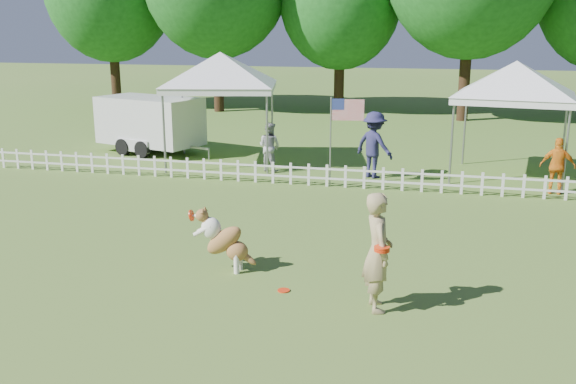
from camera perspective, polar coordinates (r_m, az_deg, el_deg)
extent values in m
plane|color=#3F6C22|center=(10.61, 0.58, -8.59)|extent=(120.00, 120.00, 0.00)
imported|color=#9F8B5F|center=(9.66, 7.99, -5.29)|extent=(0.63, 0.77, 1.82)
cylinder|color=red|center=(10.51, -0.39, -8.74)|extent=(0.23, 0.23, 0.02)
imported|color=#9B9CA0|center=(19.03, -1.66, 4.05)|extent=(0.85, 0.76, 1.45)
imported|color=#232249|center=(18.28, 7.66, 4.17)|extent=(1.39, 1.24, 1.87)
imported|color=orange|center=(17.70, 22.84, 2.14)|extent=(0.89, 0.46, 1.46)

